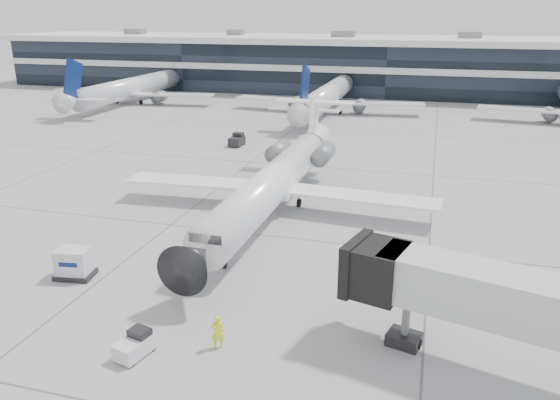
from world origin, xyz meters
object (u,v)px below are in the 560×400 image
(ramp_worker, at_px, (218,332))
(cargo_uld, at_px, (74,263))
(jet_bridge, at_px, (544,309))
(baggage_tug, at_px, (135,345))
(regional_jet, at_px, (276,180))

(ramp_worker, xyz_separation_m, cargo_uld, (-11.74, 4.76, 0.04))
(jet_bridge, xyz_separation_m, baggage_tug, (-18.55, -2.96, -3.32))
(jet_bridge, height_order, ramp_worker, jet_bridge)
(ramp_worker, bearing_deg, cargo_uld, -51.33)
(regional_jet, bearing_deg, ramp_worker, -81.29)
(jet_bridge, relative_size, baggage_tug, 7.50)
(regional_jet, height_order, cargo_uld, regional_jet)
(jet_bridge, bearing_deg, cargo_uld, -172.30)
(regional_jet, height_order, baggage_tug, regional_jet)
(regional_jet, height_order, jet_bridge, regional_jet)
(baggage_tug, bearing_deg, cargo_uld, 154.46)
(ramp_worker, distance_m, baggage_tug, 4.09)
(regional_jet, relative_size, ramp_worker, 18.69)
(baggage_tug, xyz_separation_m, cargo_uld, (-8.04, 6.48, 0.39))
(ramp_worker, bearing_deg, regional_jet, -111.30)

